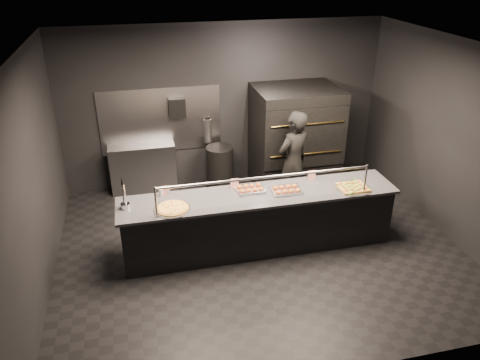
{
  "coord_description": "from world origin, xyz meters",
  "views": [
    {
      "loc": [
        -1.65,
        -5.77,
        4.15
      ],
      "look_at": [
        -0.25,
        0.2,
        1.08
      ],
      "focal_mm": 35.0,
      "sensor_mm": 36.0,
      "label": 1
    }
  ],
  "objects": [
    {
      "name": "trash_bin",
      "position": [
        -0.2,
        2.06,
        0.42
      ],
      "size": [
        0.51,
        0.51,
        0.84
      ],
      "primitive_type": "cylinder",
      "color": "black",
      "rests_on": "ground"
    },
    {
      "name": "room",
      "position": [
        -0.02,
        0.05,
        1.5
      ],
      "size": [
        6.04,
        6.0,
        3.0
      ],
      "color": "black",
      "rests_on": "ground"
    },
    {
      "name": "slider_tray_a",
      "position": [
        -0.1,
        0.15,
        0.95
      ],
      "size": [
        0.47,
        0.39,
        0.07
      ],
      "color": "silver",
      "rests_on": "service_counter"
    },
    {
      "name": "tent_cards",
      "position": [
        -0.24,
        0.28,
        1.0
      ],
      "size": [
        2.37,
        0.04,
        0.15
      ],
      "color": "white",
      "rests_on": "service_counter"
    },
    {
      "name": "service_counter",
      "position": [
        0.0,
        -0.0,
        0.46
      ],
      "size": [
        4.1,
        0.78,
        1.37
      ],
      "color": "black",
      "rests_on": "ground"
    },
    {
      "name": "slider_tray_b",
      "position": [
        0.41,
        -0.01,
        0.95
      ],
      "size": [
        0.46,
        0.36,
        0.07
      ],
      "color": "silver",
      "rests_on": "service_counter"
    },
    {
      "name": "fire_extinguisher",
      "position": [
        -0.35,
        2.4,
        1.06
      ],
      "size": [
        0.14,
        0.14,
        0.51
      ],
      "color": "#B2B2B7",
      "rests_on": "room"
    },
    {
      "name": "prep_shelf",
      "position": [
        -1.6,
        2.32,
        0.45
      ],
      "size": [
        1.2,
        0.35,
        0.9
      ],
      "primitive_type": "cube",
      "color": "#99999E",
      "rests_on": "ground"
    },
    {
      "name": "towel_dispenser",
      "position": [
        -0.9,
        2.39,
        1.55
      ],
      "size": [
        0.3,
        0.2,
        0.35
      ],
      "primitive_type": "cube",
      "color": "black",
      "rests_on": "room"
    },
    {
      "name": "pizza_oven",
      "position": [
        1.2,
        1.9,
        0.97
      ],
      "size": [
        1.5,
        1.23,
        1.91
      ],
      "color": "black",
      "rests_on": "ground"
    },
    {
      "name": "worker",
      "position": [
        0.86,
        1.0,
        0.9
      ],
      "size": [
        0.78,
        0.68,
        1.8
      ],
      "primitive_type": "imported",
      "rotation": [
        0.0,
        0.0,
        3.6
      ],
      "color": "black",
      "rests_on": "ground"
    },
    {
      "name": "round_pizza",
      "position": [
        -1.28,
        -0.15,
        0.94
      ],
      "size": [
        0.52,
        0.52,
        0.03
      ],
      "color": "silver",
      "rests_on": "service_counter"
    },
    {
      "name": "condiment_jar",
      "position": [
        -1.37,
        0.28,
        0.97
      ],
      "size": [
        0.16,
        0.06,
        0.1
      ],
      "color": "silver",
      "rests_on": "service_counter"
    },
    {
      "name": "square_pizza",
      "position": [
        1.4,
        -0.15,
        0.94
      ],
      "size": [
        0.52,
        0.52,
        0.05
      ],
      "color": "silver",
      "rests_on": "service_counter"
    },
    {
      "name": "beer_tap",
      "position": [
        -1.91,
        0.03,
        1.06
      ],
      "size": [
        0.13,
        0.18,
        0.49
      ],
      "color": "silver",
      "rests_on": "service_counter"
    }
  ]
}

